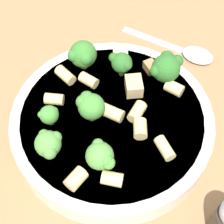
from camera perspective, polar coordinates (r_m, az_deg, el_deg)
ground_plane at (r=0.51m, az=0.00°, el=-3.05°), size 2.00×2.00×0.00m
pasta_bowl at (r=0.50m, az=0.00°, el=-1.71°), size 0.26×0.26×0.04m
broccoli_floret_0 at (r=0.42m, az=-1.71°, el=-6.77°), size 0.03×0.04×0.04m
broccoli_floret_1 at (r=0.47m, az=-9.57°, el=-0.43°), size 0.02×0.02×0.03m
broccoli_floret_2 at (r=0.44m, az=-9.64°, el=-4.83°), size 0.03×0.03×0.04m
broccoli_floret_3 at (r=0.46m, az=-3.40°, el=1.03°), size 0.03×0.04×0.04m
broccoli_floret_4 at (r=0.52m, az=-4.48°, el=8.68°), size 0.04×0.04×0.04m
broccoli_floret_5 at (r=0.50m, az=8.24°, el=6.80°), size 0.04×0.04×0.04m
broccoli_floret_6 at (r=0.51m, az=1.50°, el=7.53°), size 0.03×0.04×0.04m
rigatoni_0 at (r=0.52m, az=-7.13°, el=5.59°), size 0.02×0.03×0.02m
rigatoni_1 at (r=0.45m, az=8.04°, el=-5.48°), size 0.03×0.03×0.01m
rigatoni_2 at (r=0.51m, az=-3.59°, el=4.86°), size 0.02×0.03×0.01m
rigatoni_3 at (r=0.43m, az=-5.51°, el=-10.10°), size 0.03×0.02×0.02m
rigatoni_4 at (r=0.46m, az=4.00°, el=-2.96°), size 0.03×0.03×0.02m
rigatoni_5 at (r=0.49m, az=-8.80°, el=1.95°), size 0.02×0.03×0.01m
rigatoni_6 at (r=0.51m, az=9.44°, el=3.62°), size 0.02×0.02×0.02m
rigatoni_7 at (r=0.43m, az=0.03°, el=-10.14°), size 0.02×0.03×0.02m
rigatoni_8 at (r=0.54m, az=1.28°, el=8.98°), size 0.03×0.03×0.02m
rigatoni_9 at (r=0.47m, az=0.37°, el=-0.48°), size 0.02×0.03×0.02m
rigatoni_10 at (r=0.48m, az=3.83°, el=0.02°), size 0.03×0.02×0.02m
chicken_chunk_0 at (r=0.53m, az=5.69°, el=6.95°), size 0.02×0.02×0.01m
chicken_chunk_1 at (r=0.50m, az=2.99°, el=4.17°), size 0.04×0.03×0.02m
spoon at (r=0.61m, az=11.15°, el=9.11°), size 0.04×0.16×0.01m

